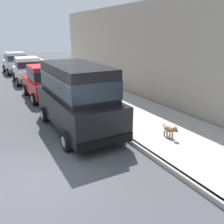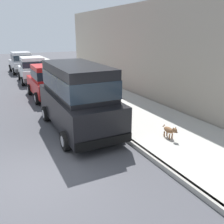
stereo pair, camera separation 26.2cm
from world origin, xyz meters
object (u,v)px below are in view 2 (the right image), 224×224
(car_black_van, at_px, (77,94))
(fire_hydrant, at_px, (119,115))
(car_silver_hatchback, at_px, (21,62))
(dog_brown, at_px, (170,130))
(car_white_hatchback, at_px, (32,69))
(car_red_hatchback, at_px, (48,81))

(car_black_van, bearing_deg, fire_hydrant, -15.30)
(car_black_van, bearing_deg, car_silver_hatchback, 89.88)
(fire_hydrant, bearing_deg, car_black_van, 164.70)
(dog_brown, distance_m, fire_hydrant, 2.26)
(car_white_hatchback, xyz_separation_m, car_silver_hatchback, (-0.11, 4.99, 0.00))
(fire_hydrant, bearing_deg, car_white_hatchback, 97.57)
(dog_brown, bearing_deg, car_silver_hatchback, 97.47)
(car_black_van, distance_m, dog_brown, 3.61)
(car_white_hatchback, height_order, dog_brown, car_white_hatchback)
(car_silver_hatchback, relative_size, dog_brown, 5.10)
(car_black_van, height_order, fire_hydrant, car_black_van)
(car_white_hatchback, height_order, fire_hydrant, car_white_hatchback)
(car_red_hatchback, bearing_deg, fire_hydrant, -75.43)
(car_red_hatchback, relative_size, dog_brown, 5.04)
(car_red_hatchback, height_order, dog_brown, car_red_hatchback)
(car_silver_hatchback, height_order, fire_hydrant, car_silver_hatchback)
(car_silver_hatchback, distance_m, fire_hydrant, 15.82)
(car_black_van, distance_m, car_silver_hatchback, 15.31)
(dog_brown, bearing_deg, car_black_van, 133.02)
(car_black_van, relative_size, car_silver_hatchback, 1.28)
(car_red_hatchback, distance_m, car_white_hatchback, 5.06)
(car_black_van, relative_size, car_red_hatchback, 1.30)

